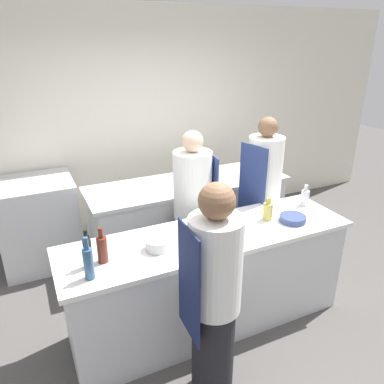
{
  "coord_description": "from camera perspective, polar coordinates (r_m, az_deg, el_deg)",
  "views": [
    {
      "loc": [
        -1.3,
        -2.41,
        2.42
      ],
      "look_at": [
        0.0,
        0.35,
        1.15
      ],
      "focal_mm": 35.0,
      "sensor_mm": 36.0,
      "label": 1
    }
  ],
  "objects": [
    {
      "name": "ground_plane",
      "position": [
        3.65,
        2.48,
        -18.96
      ],
      "size": [
        16.0,
        16.0,
        0.0
      ],
      "primitive_type": "plane",
      "color": "#4C4947"
    },
    {
      "name": "wall_back",
      "position": [
        4.83,
        -9.19,
        10.09
      ],
      "size": [
        8.0,
        0.06,
        2.8
      ],
      "color": "silver",
      "rests_on": "ground_plane"
    },
    {
      "name": "prep_counter",
      "position": [
        3.37,
        2.61,
        -13.18
      ],
      "size": [
        2.5,
        0.7,
        0.9
      ],
      "color": "silver",
      "rests_on": "ground_plane"
    },
    {
      "name": "pass_counter",
      "position": [
        4.41,
        -0.52,
        -3.91
      ],
      "size": [
        2.3,
        0.74,
        0.9
      ],
      "color": "silver",
      "rests_on": "ground_plane"
    },
    {
      "name": "oven_range",
      "position": [
        4.54,
        -22.24,
        -4.36
      ],
      "size": [
        0.81,
        0.75,
        0.99
      ],
      "color": "silver",
      "rests_on": "ground_plane"
    },
    {
      "name": "chef_at_prep_near",
      "position": [
        2.57,
        3.33,
        -15.91
      ],
      "size": [
        0.37,
        0.35,
        1.64
      ],
      "rotation": [
        0.0,
        0.0,
        1.53
      ],
      "color": "black",
      "rests_on": "ground_plane"
    },
    {
      "name": "chef_at_stove",
      "position": [
        3.75,
        0.13,
        -2.88
      ],
      "size": [
        0.41,
        0.39,
        1.62
      ],
      "rotation": [
        0.0,
        0.0,
        -1.68
      ],
      "color": "black",
      "rests_on": "ground_plane"
    },
    {
      "name": "chef_at_pass_far",
      "position": [
        3.96,
        10.65,
        -1.03
      ],
      "size": [
        0.4,
        0.39,
        1.71
      ],
      "rotation": [
        0.0,
        0.0,
        1.84
      ],
      "color": "black",
      "rests_on": "ground_plane"
    },
    {
      "name": "bottle_olive_oil",
      "position": [
        3.4,
        11.47,
        -2.83
      ],
      "size": [
        0.09,
        0.09,
        0.21
      ],
      "color": "#B2A84C",
      "rests_on": "prep_counter"
    },
    {
      "name": "bottle_vinegar",
      "position": [
        3.17,
        1.99,
        -4.48
      ],
      "size": [
        0.08,
        0.08,
        0.19
      ],
      "color": "#19471E",
      "rests_on": "prep_counter"
    },
    {
      "name": "bottle_wine",
      "position": [
        3.77,
        16.83,
        -0.78
      ],
      "size": [
        0.08,
        0.08,
        0.21
      ],
      "color": "silver",
      "rests_on": "prep_counter"
    },
    {
      "name": "bottle_cooking_oil",
      "position": [
        2.63,
        -15.5,
        -10.3
      ],
      "size": [
        0.07,
        0.07,
        0.31
      ],
      "color": "#2D5175",
      "rests_on": "prep_counter"
    },
    {
      "name": "bottle_sauce",
      "position": [
        2.76,
        -15.59,
        -8.86
      ],
      "size": [
        0.06,
        0.06,
        0.29
      ],
      "color": "black",
      "rests_on": "prep_counter"
    },
    {
      "name": "bottle_water",
      "position": [
        2.79,
        -13.52,
        -8.36
      ],
      "size": [
        0.08,
        0.08,
        0.28
      ],
      "color": "#5B2319",
      "rests_on": "prep_counter"
    },
    {
      "name": "bowl_mixing_large",
      "position": [
        3.44,
        15.09,
        -3.94
      ],
      "size": [
        0.23,
        0.23,
        0.06
      ],
      "color": "navy",
      "rests_on": "prep_counter"
    },
    {
      "name": "bowl_prep_small",
      "position": [
        2.91,
        -5.25,
        -7.94
      ],
      "size": [
        0.19,
        0.19,
        0.09
      ],
      "color": "#B7BABC",
      "rests_on": "prep_counter"
    },
    {
      "name": "bowl_ceramic_blue",
      "position": [
        3.02,
        2.67,
        -7.03
      ],
      "size": [
        0.28,
        0.28,
        0.05
      ],
      "color": "#B7BABC",
      "rests_on": "prep_counter"
    }
  ]
}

